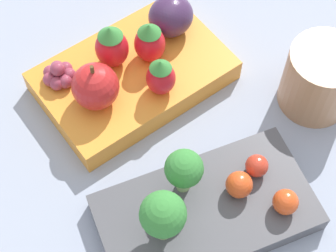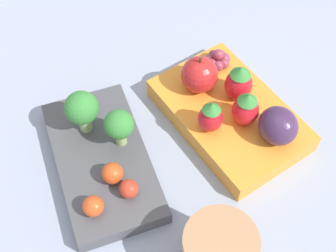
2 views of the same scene
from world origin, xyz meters
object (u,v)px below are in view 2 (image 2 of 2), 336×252
object	(u,v)px
bento_box_savoury	(103,162)
apple	(199,75)
broccoli_floret_0	(119,125)
grape_cluster	(218,59)
plum	(278,126)
cherry_tomato_2	(93,206)
strawberry_0	(237,81)
cherry_tomato_1	(129,189)
bento_box_fruit	(229,115)
strawberry_1	(246,109)
cherry_tomato_0	(112,173)
strawberry_2	(211,117)
broccoli_floret_1	(82,109)

from	to	relation	value
bento_box_savoury	apple	xyz separation A→B (m)	(0.04, -0.15, 0.04)
broccoli_floret_0	grape_cluster	xyz separation A→B (m)	(0.05, -0.16, -0.02)
broccoli_floret_0	plum	distance (m)	0.18
cherry_tomato_2	grape_cluster	bearing A→B (deg)	-62.22
strawberry_0	grape_cluster	xyz separation A→B (m)	(0.05, -0.01, -0.02)
cherry_tomato_1	cherry_tomato_2	bearing A→B (deg)	92.21
bento_box_savoury	bento_box_fruit	distance (m)	0.17
cherry_tomato_2	strawberry_1	bearing A→B (deg)	-83.22
bento_box_savoury	broccoli_floret_0	size ratio (longest dim) A/B	3.90
bento_box_fruit	cherry_tomato_0	xyz separation A→B (m)	(-0.02, 0.17, 0.02)
cherry_tomato_1	plum	world-z (taller)	plum
bento_box_savoury	strawberry_0	size ratio (longest dim) A/B	3.94
cherry_tomato_1	apple	distance (m)	0.17
bento_box_savoury	plum	world-z (taller)	plum
cherry_tomato_1	strawberry_1	xyz separation A→B (m)	(0.02, -0.16, 0.02)
grape_cluster	cherry_tomato_0	bearing A→B (deg)	115.67
cherry_tomato_0	strawberry_2	size ratio (longest dim) A/B	0.55
broccoli_floret_0	plum	world-z (taller)	broccoli_floret_0
broccoli_floret_0	apple	bearing A→B (deg)	-77.12
broccoli_floret_0	strawberry_1	world-z (taller)	strawberry_1
cherry_tomato_2	strawberry_2	bearing A→B (deg)	-78.04
bento_box_savoury	cherry_tomato_1	world-z (taller)	cherry_tomato_1
strawberry_1	plum	size ratio (longest dim) A/B	1.02
bento_box_fruit	grape_cluster	xyz separation A→B (m)	(0.07, -0.02, 0.02)
strawberry_0	apple	bearing A→B (deg)	47.87
bento_box_fruit	apple	bearing A→B (deg)	19.96
cherry_tomato_1	apple	world-z (taller)	apple
bento_box_savoury	strawberry_1	xyz separation A→B (m)	(-0.03, -0.17, 0.04)
plum	grape_cluster	size ratio (longest dim) A/B	1.42
strawberry_1	strawberry_2	bearing A→B (deg)	76.05
cherry_tomato_2	grape_cluster	world-z (taller)	grape_cluster
cherry_tomato_0	strawberry_0	distance (m)	0.19
cherry_tomato_0	grape_cluster	bearing A→B (deg)	-64.33
broccoli_floret_0	cherry_tomato_2	xyz separation A→B (m)	(-0.07, 0.06, -0.02)
cherry_tomato_0	bento_box_savoury	bearing A→B (deg)	0.93
cherry_tomato_0	broccoli_floret_0	bearing A→B (deg)	-34.64
cherry_tomato_0	strawberry_1	world-z (taller)	strawberry_1
bento_box_fruit	plum	world-z (taller)	plum
cherry_tomato_2	grape_cluster	size ratio (longest dim) A/B	0.69
broccoli_floret_0	grape_cluster	bearing A→B (deg)	-72.77
bento_box_fruit	plum	xyz separation A→B (m)	(-0.06, -0.02, 0.03)
cherry_tomato_0	strawberry_0	size ratio (longest dim) A/B	0.47
strawberry_1	cherry_tomato_1	bearing A→B (deg)	97.96
bento_box_savoury	strawberry_1	bearing A→B (deg)	-101.30
bento_box_fruit	strawberry_1	world-z (taller)	strawberry_1
broccoli_floret_0	plum	xyz separation A→B (m)	(-0.08, -0.16, -0.01)
apple	cherry_tomato_1	bearing A→B (deg)	123.71
bento_box_fruit	strawberry_0	distance (m)	0.05
broccoli_floret_0	cherry_tomato_0	world-z (taller)	broccoli_floret_0
bento_box_savoury	broccoli_floret_1	size ratio (longest dim) A/B	3.40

